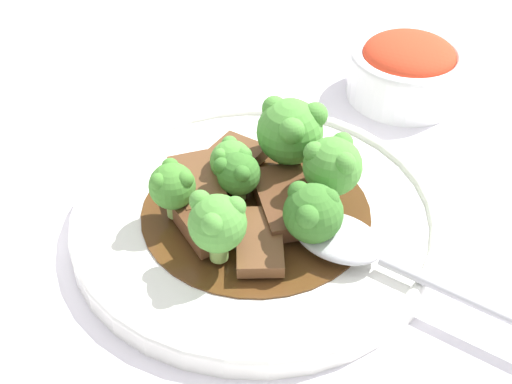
{
  "coord_description": "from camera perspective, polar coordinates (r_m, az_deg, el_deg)",
  "views": [
    {
      "loc": [
        -0.26,
        0.29,
        0.37
      ],
      "look_at": [
        0.0,
        0.0,
        0.03
      ],
      "focal_mm": 50.0,
      "sensor_mm": 36.0,
      "label": 1
    }
  ],
  "objects": [
    {
      "name": "broccoli_floret_0",
      "position": [
        0.54,
        2.73,
        4.96
      ],
      "size": [
        0.05,
        0.05,
        0.06
      ],
      "color": "#7FA84C",
      "rests_on": "main_plate"
    },
    {
      "name": "broccoli_floret_4",
      "position": [
        0.51,
        6.15,
        2.12
      ],
      "size": [
        0.04,
        0.04,
        0.05
      ],
      "color": "#8EB756",
      "rests_on": "main_plate"
    },
    {
      "name": "beef_strip_2",
      "position": [
        0.49,
        0.28,
        -3.93
      ],
      "size": [
        0.06,
        0.07,
        0.01
      ],
      "color": "brown",
      "rests_on": "main_plate"
    },
    {
      "name": "beef_strip_4",
      "position": [
        0.5,
        -4.15,
        -2.69
      ],
      "size": [
        0.05,
        0.04,
        0.02
      ],
      "color": "#56331E",
      "rests_on": "main_plate"
    },
    {
      "name": "beef_strip_1",
      "position": [
        0.53,
        -4.68,
        0.48
      ],
      "size": [
        0.07,
        0.06,
        0.02
      ],
      "color": "brown",
      "rests_on": "main_plate"
    },
    {
      "name": "beef_strip_0",
      "position": [
        0.56,
        -1.94,
        2.66
      ],
      "size": [
        0.04,
        0.05,
        0.01
      ],
      "color": "brown",
      "rests_on": "main_plate"
    },
    {
      "name": "ground_plane",
      "position": [
        0.54,
        0.0,
        -2.77
      ],
      "size": [
        4.0,
        4.0,
        0.0
      ],
      "primitive_type": "plane",
      "color": "silver"
    },
    {
      "name": "side_bowl_kimchi",
      "position": [
        0.68,
        12.01,
        9.66
      ],
      "size": [
        0.11,
        0.11,
        0.06
      ],
      "color": "white",
      "rests_on": "ground_plane"
    },
    {
      "name": "main_plate",
      "position": [
        0.53,
        0.0,
        -1.97
      ],
      "size": [
        0.27,
        0.27,
        0.02
      ],
      "color": "white",
      "rests_on": "ground_plane"
    },
    {
      "name": "broccoli_floret_5",
      "position": [
        0.5,
        -6.73,
        0.51
      ],
      "size": [
        0.03,
        0.03,
        0.04
      ],
      "color": "#7FA84C",
      "rests_on": "main_plate"
    },
    {
      "name": "broccoli_floret_6",
      "position": [
        0.48,
        4.29,
        -1.88
      ],
      "size": [
        0.04,
        0.04,
        0.05
      ],
      "color": "#8EB756",
      "rests_on": "main_plate"
    },
    {
      "name": "serving_spoon",
      "position": [
        0.49,
        8.04,
        -4.31
      ],
      "size": [
        0.21,
        0.05,
        0.01
      ],
      "color": "#B7B7BC",
      "rests_on": "main_plate"
    },
    {
      "name": "broccoli_floret_1",
      "position": [
        0.51,
        -1.63,
        1.37
      ],
      "size": [
        0.03,
        0.03,
        0.04
      ],
      "color": "#8EB756",
      "rests_on": "main_plate"
    },
    {
      "name": "beef_strip_3",
      "position": [
        0.52,
        2.44,
        -0.76
      ],
      "size": [
        0.08,
        0.07,
        0.01
      ],
      "color": "#56331E",
      "rests_on": "main_plate"
    },
    {
      "name": "broccoli_floret_3",
      "position": [
        0.46,
        -3.1,
        -2.48
      ],
      "size": [
        0.04,
        0.04,
        0.05
      ],
      "color": "#8EB756",
      "rests_on": "main_plate"
    },
    {
      "name": "broccoli_floret_2",
      "position": [
        0.53,
        -1.98,
        2.52
      ],
      "size": [
        0.03,
        0.03,
        0.04
      ],
      "color": "#7FA84C",
      "rests_on": "main_plate"
    }
  ]
}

